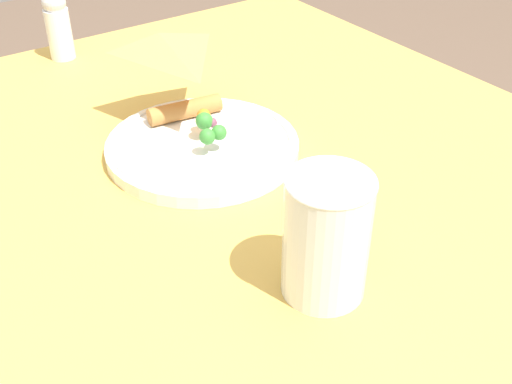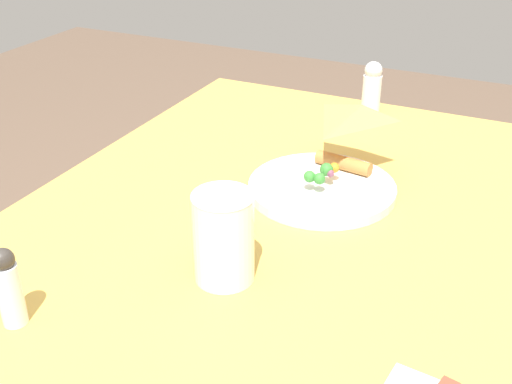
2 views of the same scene
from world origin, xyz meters
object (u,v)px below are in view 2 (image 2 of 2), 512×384
milk_glass (224,239)px  salt_shaker (372,87)px  dining_table (306,271)px  plate_pizza (322,184)px  pepper_shaker (8,287)px

milk_glass → salt_shaker: size_ratio=1.12×
dining_table → milk_glass: (0.18, -0.05, 0.15)m
plate_pizza → milk_glass: 0.28m
milk_glass → pepper_shaker: milk_glass is taller
salt_shaker → pepper_shaker: 0.88m
milk_glass → salt_shaker: milk_glass is taller
dining_table → salt_shaker: bearing=-174.5°
salt_shaker → pepper_shaker: (0.85, -0.19, -0.00)m
dining_table → milk_glass: bearing=-15.2°
dining_table → salt_shaker: size_ratio=9.84×
dining_table → plate_pizza: (-0.10, -0.01, 0.11)m
plate_pizza → salt_shaker: size_ratio=2.19×
dining_table → pepper_shaker: bearing=-32.3°
plate_pizza → pepper_shaker: bearing=-25.2°
dining_table → milk_glass: size_ratio=8.76×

